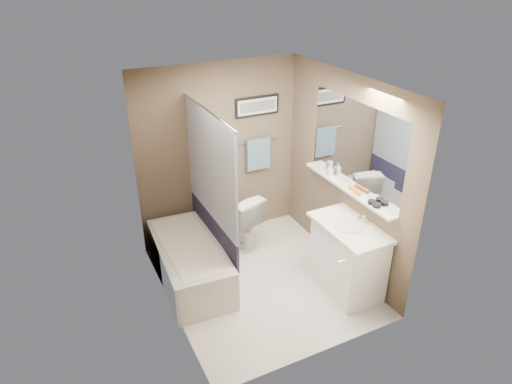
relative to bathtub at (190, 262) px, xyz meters
name	(u,v)px	position (x,y,z in m)	size (l,w,h in m)	color
ground	(261,281)	(0.75, -0.41, -0.25)	(2.50, 2.50, 0.00)	silver
ceiling	(263,86)	(0.75, -0.41, 2.13)	(2.20, 2.50, 0.04)	white
wall_back	(220,155)	(0.75, 0.82, 0.95)	(2.20, 0.04, 2.40)	brown
wall_front	(326,252)	(0.75, -1.64, 0.95)	(2.20, 0.04, 2.40)	brown
wall_left	(166,216)	(-0.33, -0.41, 0.95)	(0.04, 2.50, 2.40)	brown
wall_right	(343,175)	(1.83, -0.41, 0.95)	(0.04, 2.50, 2.40)	brown
tile_surround	(153,211)	(-0.34, 0.09, 0.75)	(0.02, 1.55, 2.00)	tan
curtain_rod	(208,111)	(0.35, 0.09, 1.80)	(0.02, 0.02, 1.55)	silver
curtain_upper	(210,167)	(0.35, 0.09, 1.15)	(0.03, 1.45, 1.28)	silver
curtain_lower	(214,229)	(0.35, 0.09, 0.33)	(0.03, 1.45, 0.36)	#232342
mirror	(355,146)	(1.84, -0.56, 1.37)	(0.02, 1.60, 1.00)	silver
shelf	(347,188)	(1.79, -0.56, 0.85)	(0.12, 1.60, 0.03)	silver
towel_bar	(258,141)	(1.30, 0.80, 1.05)	(0.02, 0.02, 0.60)	silver
towel	(258,154)	(1.30, 0.78, 0.87)	(0.34, 0.05, 0.44)	#8AB8C9
art_frame	(257,106)	(1.30, 0.82, 1.53)	(0.62, 0.03, 0.26)	black
art_mat	(258,106)	(1.30, 0.80, 1.53)	(0.56, 0.00, 0.20)	white
art_image	(258,106)	(1.30, 0.80, 1.53)	(0.50, 0.00, 0.13)	#595959
door	(374,255)	(1.30, -1.66, 0.75)	(0.80, 0.02, 2.00)	silver
door_handle	(341,261)	(0.97, -1.60, 0.75)	(0.02, 0.02, 0.10)	silver
bathtub	(190,262)	(0.00, 0.00, 0.00)	(0.70, 1.50, 0.50)	silver
tub_rim	(189,245)	(0.00, 0.00, 0.25)	(0.56, 1.36, 0.02)	white
toilet	(236,219)	(0.82, 0.49, 0.13)	(0.43, 0.75, 0.77)	white
vanity	(347,258)	(1.60, -0.93, 0.15)	(0.50, 0.90, 0.80)	white
countertop	(350,227)	(1.59, -0.93, 0.57)	(0.54, 0.96, 0.04)	white
sink_basin	(349,226)	(1.58, -0.93, 0.60)	(0.34, 0.34, 0.01)	silver
faucet_spout	(364,218)	(1.78, -0.93, 0.64)	(0.02, 0.02, 0.10)	silver
faucet_knob	(359,216)	(1.78, -0.83, 0.62)	(0.05, 0.05, 0.05)	silver
candle_bowl_near	(377,205)	(1.79, -1.09, 0.89)	(0.09, 0.09, 0.04)	black
candle_bowl_far	(372,202)	(1.79, -1.01, 0.89)	(0.09, 0.09, 0.04)	black
hair_brush_front	(354,190)	(1.79, -0.70, 0.89)	(0.04, 0.04, 0.22)	#C8611C
pink_comb	(340,182)	(1.79, -0.42, 0.87)	(0.03, 0.16, 0.01)	pink
glass_jar	(322,167)	(1.79, -0.04, 0.92)	(0.08, 0.08, 0.10)	silver
soap_bottle	(330,170)	(1.79, -0.21, 0.94)	(0.06, 0.07, 0.14)	#999999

